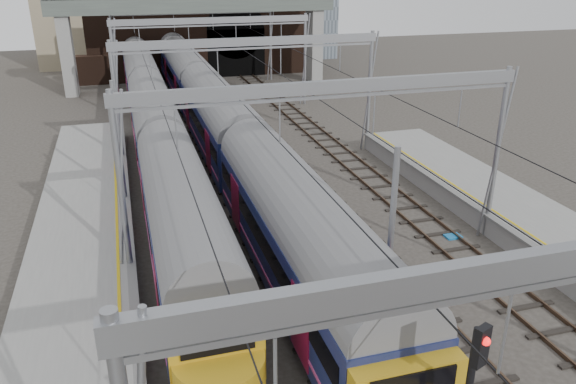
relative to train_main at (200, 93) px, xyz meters
name	(u,v)px	position (x,y,z in m)	size (l,w,h in m)	color
ground	(410,377)	(2.00, -31.14, -2.60)	(160.00, 160.00, 0.00)	#38332D
platform_left	(70,373)	(-8.18, -28.64, -2.05)	(4.32, 55.00, 1.12)	gray
tracks	(281,198)	(2.00, -16.14, -2.58)	(14.40, 80.00, 0.22)	#4C3828
overhead_line	(252,60)	(2.00, -9.65, 3.97)	(16.80, 80.00, 8.00)	gray
retaining_wall	(203,37)	(3.40, 20.79, 1.73)	(28.00, 2.75, 9.00)	black
overbridge	(196,15)	(2.00, 14.86, 4.67)	(28.00, 3.00, 9.25)	gray
train_main	(200,93)	(0.00, 0.00, 0.00)	(2.99, 69.00, 5.07)	black
train_second	(147,96)	(-4.00, 0.99, -0.13)	(2.77, 64.14, 4.78)	black
equip_cover_a	(307,263)	(1.11, -23.40, -2.56)	(0.77, 0.54, 0.09)	#176EB3
equip_cover_b	(311,272)	(1.00, -24.23, -2.54)	(0.95, 0.67, 0.11)	#176EB3
equip_cover_c	(453,236)	(8.57, -22.97, -2.56)	(0.76, 0.54, 0.09)	#176EB3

